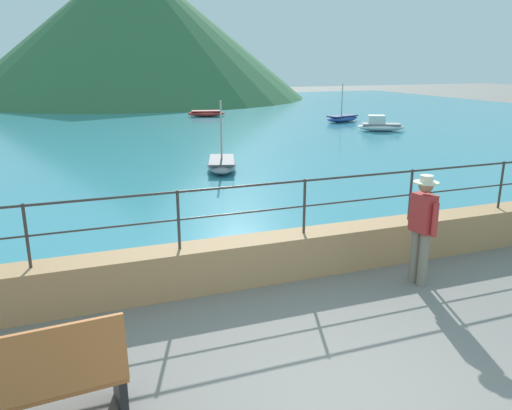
# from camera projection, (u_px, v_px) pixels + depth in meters

# --- Properties ---
(ground_plane) EXTENTS (120.00, 120.00, 0.00)m
(ground_plane) POSITION_uv_depth(u_px,v_px,m) (348.00, 405.00, 5.16)
(ground_plane) COLOR slate
(promenade_wall) EXTENTS (20.00, 0.56, 0.70)m
(promenade_wall) POSITION_uv_depth(u_px,v_px,m) (245.00, 261.00, 7.95)
(promenade_wall) COLOR tan
(promenade_wall) RESTS_ON ground
(railing) EXTENTS (18.44, 0.04, 0.90)m
(railing) POSITION_uv_depth(u_px,v_px,m) (244.00, 201.00, 7.68)
(railing) COLOR #383330
(railing) RESTS_ON promenade_wall
(lake_water) EXTENTS (64.00, 44.32, 0.06)m
(lake_water) POSITION_uv_depth(u_px,v_px,m) (112.00, 123.00, 28.41)
(lake_water) COLOR teal
(lake_water) RESTS_ON ground
(hill_main) EXTENTS (31.39, 31.39, 12.67)m
(hill_main) POSITION_uv_depth(u_px,v_px,m) (133.00, 27.00, 45.95)
(hill_main) COLOR #33663D
(hill_main) RESTS_ON ground
(bench_main) EXTENTS (1.74, 0.68, 1.13)m
(bench_main) POSITION_uv_depth(u_px,v_px,m) (31.00, 384.00, 4.58)
(bench_main) COLOR #B76633
(bench_main) RESTS_ON ground
(person_walking) EXTENTS (0.38, 0.57, 1.75)m
(person_walking) POSITION_uv_depth(u_px,v_px,m) (422.00, 224.00, 7.72)
(person_walking) COLOR slate
(person_walking) RESTS_ON ground
(boat_0) EXTENTS (2.46, 1.80, 0.76)m
(boat_0) POSITION_uv_depth(u_px,v_px,m) (380.00, 125.00, 24.86)
(boat_0) COLOR white
(boat_0) RESTS_ON lake_water
(boat_1) EXTENTS (2.44, 1.38, 0.36)m
(boat_1) POSITION_uv_depth(u_px,v_px,m) (206.00, 113.00, 31.32)
(boat_1) COLOR red
(boat_1) RESTS_ON lake_water
(boat_2) EXTENTS (2.47, 1.57, 2.11)m
(boat_2) POSITION_uv_depth(u_px,v_px,m) (342.00, 118.00, 28.58)
(boat_2) COLOR #2D4C9E
(boat_2) RESTS_ON lake_water
(boat_3) EXTENTS (1.54, 2.46, 2.16)m
(boat_3) POSITION_uv_depth(u_px,v_px,m) (222.00, 164.00, 15.87)
(boat_3) COLOR gray
(boat_3) RESTS_ON lake_water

